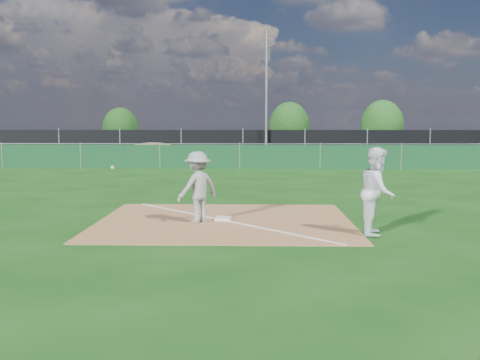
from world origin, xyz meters
name	(u,v)px	position (x,y,z in m)	size (l,w,h in m)	color
ground	(237,180)	(0.00, 10.00, 0.00)	(90.00, 90.00, 0.00)	#12430E
infield_dirt	(225,221)	(0.00, 1.00, 0.01)	(6.00, 5.00, 0.02)	#9C693E
foul_line	(225,220)	(0.00, 1.00, 0.03)	(0.08, 7.00, 0.01)	white
green_fence	(240,157)	(0.00, 15.00, 0.60)	(44.00, 0.05, 1.20)	#103C1E
dirt_mound	(153,153)	(-5.00, 18.50, 0.58)	(3.38, 2.60, 1.17)	olive
black_fence	(243,144)	(0.00, 23.00, 0.90)	(46.00, 0.04, 1.80)	black
parking_lot	(244,153)	(0.00, 28.00, 0.01)	(46.00, 9.00, 0.01)	black
light_pole	(266,95)	(1.50, 22.70, 4.00)	(0.16, 0.16, 8.00)	slate
first_base	(223,218)	(-0.04, 1.09, 0.06)	(0.36, 0.36, 0.08)	silver
play_at_first	(198,187)	(-0.62, 0.81, 0.85)	(2.62, 1.18, 1.67)	#A7A7A9
runner	(377,191)	(3.29, -0.37, 0.93)	(0.90, 0.70, 1.85)	white
car_left	(145,143)	(-7.16, 26.82, 0.79)	(1.84, 4.58, 1.56)	#A4A7AC
car_mid	(244,143)	(-0.03, 28.40, 0.72)	(1.50, 4.31, 1.42)	black
car_right	(297,144)	(3.89, 28.15, 0.64)	(1.77, 4.35, 1.26)	black
tree_left	(120,128)	(-10.48, 33.11, 1.79)	(2.94, 2.94, 3.48)	#382316
tree_mid	(289,125)	(3.70, 33.59, 2.04)	(3.34, 3.34, 3.96)	#382316
tree_right	(382,124)	(11.35, 33.20, 2.11)	(3.46, 3.46, 4.10)	#382316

